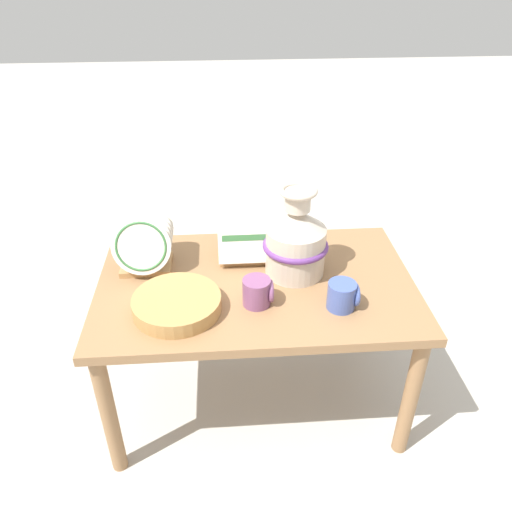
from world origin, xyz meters
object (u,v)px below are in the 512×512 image
object	(u,v)px
dish_rack_square_plates	(244,237)
mug_cobalt_glaze	(343,295)
dish_rack_round_plates	(144,245)
ceramic_vase	(296,239)
wicker_charger_stack	(177,304)
mug_plum_glaze	(258,292)

from	to	relation	value
dish_rack_square_plates	mug_cobalt_glaze	bearing A→B (deg)	-47.76
dish_rack_round_plates	mug_cobalt_glaze	bearing A→B (deg)	-22.81
dish_rack_round_plates	mug_cobalt_glaze	distance (m)	0.76
ceramic_vase	wicker_charger_stack	xyz separation A→B (m)	(-0.43, -0.20, -0.12)
dish_rack_square_plates	ceramic_vase	bearing A→B (deg)	-33.62
dish_rack_round_plates	mug_plum_glaze	world-z (taller)	dish_rack_round_plates
ceramic_vase	wicker_charger_stack	world-z (taller)	ceramic_vase
wicker_charger_stack	mug_cobalt_glaze	bearing A→B (deg)	-2.45
wicker_charger_stack	dish_rack_round_plates	bearing A→B (deg)	116.29
ceramic_vase	dish_rack_square_plates	size ratio (longest dim) A/B	1.58
dish_rack_round_plates	mug_cobalt_glaze	size ratio (longest dim) A/B	2.23
ceramic_vase	wicker_charger_stack	distance (m)	0.49
wicker_charger_stack	mug_plum_glaze	size ratio (longest dim) A/B	2.86
wicker_charger_stack	mug_plum_glaze	xyz separation A→B (m)	(0.28, 0.02, 0.02)
dish_rack_round_plates	mug_plum_glaze	xyz separation A→B (m)	(0.41, -0.25, -0.05)
ceramic_vase	mug_cobalt_glaze	distance (m)	0.28
dish_rack_round_plates	mug_plum_glaze	distance (m)	0.48
dish_rack_square_plates	mug_plum_glaze	world-z (taller)	dish_rack_square_plates
dish_rack_square_plates	mug_plum_glaze	xyz separation A→B (m)	(0.03, -0.31, -0.04)
wicker_charger_stack	mug_cobalt_glaze	size ratio (longest dim) A/B	2.86
ceramic_vase	mug_plum_glaze	size ratio (longest dim) A/B	3.28
ceramic_vase	mug_plum_glaze	bearing A→B (deg)	-129.36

